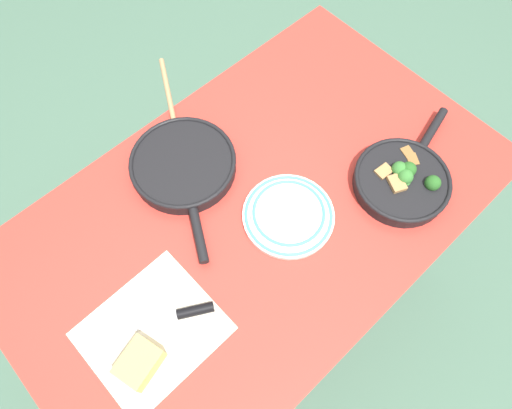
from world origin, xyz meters
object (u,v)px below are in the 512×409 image
Objects in this scene: skillet_eggs at (184,165)px; wooden_spoon at (174,122)px; dinner_plate_stack at (289,214)px; cheese_block at (139,363)px; skillet_broccoli at (403,179)px; grater_knife at (180,314)px.

skillet_eggs is 0.15m from wooden_spoon.
wooden_spoon is 0.42m from dinner_plate_stack.
cheese_block is at bearing -21.22° from skillet_eggs.
skillet_broccoli reaches higher than cheese_block.
dinner_plate_stack is (0.49, 0.04, -0.01)m from cheese_block.
skillet_eggs is at bearing 119.20° from skillet_broccoli.
skillet_broccoli reaches higher than grater_knife.
grater_knife is at bearing 11.93° from cheese_block.
cheese_block is at bearing 41.78° from grater_knife.
grater_knife is at bearing -178.38° from dinner_plate_stack.
wooden_spoon is at bearing 106.05° from skillet_broccoli.
cheese_block is at bearing 159.29° from skillet_broccoli.
skillet_broccoli reaches higher than skillet_eggs.
cheese_block reaches higher than skillet_eggs.
cheese_block is (-0.13, -0.03, 0.02)m from grater_knife.
grater_knife reaches higher than wooden_spoon.
wooden_spoon is 1.51× the size of dinner_plate_stack.
skillet_broccoli is at bearing -7.05° from cheese_block.
wooden_spoon is at bearing 94.63° from dinner_plate_stack.
skillet_eggs is at bearing -100.36° from grater_knife.
dinner_plate_stack is (0.03, -0.42, 0.01)m from wooden_spoon.
skillet_eggs is 0.31m from dinner_plate_stack.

